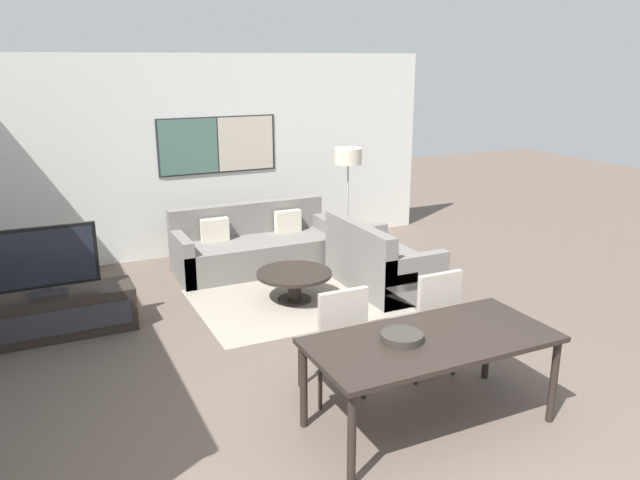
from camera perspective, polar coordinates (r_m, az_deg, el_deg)
The scene contains 12 objects.
wall_back at distance 9.01m, azimuth -10.75°, elevation 7.57°, with size 7.04×0.09×2.80m.
area_rug at distance 7.34m, azimuth -2.34°, elevation -5.53°, with size 2.25×1.79×0.01m.
tv_console at distance 6.92m, azimuth -23.36°, elevation -6.30°, with size 1.64×0.49×0.46m.
television at distance 6.74m, azimuth -23.90°, elevation -1.80°, with size 1.02×0.20×0.70m.
sofa_main at distance 8.42m, azimuth -5.95°, elevation -0.72°, with size 2.16×0.86×0.84m.
sofa_side at distance 7.69m, azimuth 5.31°, elevation -2.38°, with size 0.86×1.50×0.84m.
coffee_table at distance 7.25m, azimuth -2.36°, elevation -3.59°, with size 0.87×0.87×0.36m.
dining_table at distance 4.81m, azimuth 10.16°, elevation -9.50°, with size 1.88×0.89×0.73m.
dining_chair_left at distance 5.15m, azimuth 1.51°, elevation -8.94°, with size 0.46×0.46×0.99m.
dining_chair_centre at distance 5.60m, azimuth 10.04°, elevation -7.04°, with size 0.46×0.46×0.99m.
fruit_bowl at distance 4.68m, azimuth 7.50°, elevation -8.74°, with size 0.32×0.32×0.06m.
floor_lamp at distance 8.64m, azimuth 2.58°, elevation 6.98°, with size 0.38×0.38×1.55m.
Camera 1 is at (-2.27, -2.85, 2.74)m, focal length 35.00 mm.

